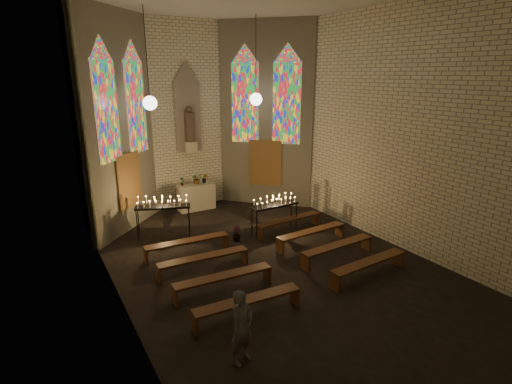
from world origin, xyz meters
TOP-DOWN VIEW (x-y plane):
  - floor at (0.00, 0.00)m, footprint 12.00×12.00m
  - room at (-0.00, 3.37)m, footprint 8.22×12.43m
  - altar at (0.00, 5.45)m, footprint 1.40×0.60m
  - flower_vase_left at (-0.51, 5.51)m, footprint 0.19×0.14m
  - flower_vase_center at (0.07, 5.48)m, footprint 0.46×0.42m
  - flower_vase_right at (0.40, 5.48)m, footprint 0.24×0.22m
  - aisle_flower_pot at (-0.08, 1.91)m, footprint 0.29×0.29m
  - votive_stand_left at (-1.92, 3.45)m, footprint 1.76×1.03m
  - votive_stand_right at (1.33, 1.89)m, footprint 1.65×0.40m
  - pew_left_0 at (-1.79, 1.72)m, footprint 2.46×0.48m
  - pew_right_0 at (1.79, 1.72)m, footprint 2.46×0.48m
  - pew_left_1 at (-1.79, 0.52)m, footprint 2.46×0.48m
  - pew_right_1 at (1.79, 0.52)m, footprint 2.46×0.48m
  - pew_left_2 at (-1.79, -0.68)m, footprint 2.46×0.48m
  - pew_right_2 at (1.79, -0.68)m, footprint 2.46×0.48m
  - pew_left_3 at (-1.79, -1.88)m, footprint 2.46×0.48m
  - pew_right_3 at (1.79, -1.88)m, footprint 2.46×0.48m
  - visitor at (-2.53, -3.01)m, footprint 0.61×0.51m

SIDE VIEW (x-z plane):
  - floor at x=0.00m, z-range 0.00..0.00m
  - aisle_flower_pot at x=-0.08m, z-range 0.00..0.46m
  - pew_left_0 at x=-1.79m, z-range 0.15..0.62m
  - pew_right_0 at x=1.79m, z-range 0.15..0.62m
  - pew_left_1 at x=-1.79m, z-range 0.15..0.62m
  - pew_right_1 at x=1.79m, z-range 0.15..0.62m
  - pew_left_2 at x=-1.79m, z-range 0.15..0.62m
  - pew_right_2 at x=1.79m, z-range 0.15..0.62m
  - pew_left_3 at x=-1.79m, z-range 0.15..0.62m
  - pew_right_3 at x=1.79m, z-range 0.15..0.62m
  - altar at x=0.00m, z-range 0.00..1.00m
  - visitor at x=-2.53m, z-range 0.00..1.43m
  - votive_stand_right at x=1.33m, z-range 0.43..1.65m
  - votive_stand_left at x=-1.92m, z-range 0.46..1.73m
  - flower_vase_left at x=-0.51m, z-range 1.00..1.34m
  - flower_vase_right at x=0.40m, z-range 1.00..1.36m
  - flower_vase_center at x=0.07m, z-range 1.00..1.43m
  - room at x=0.00m, z-range 0.21..7.22m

